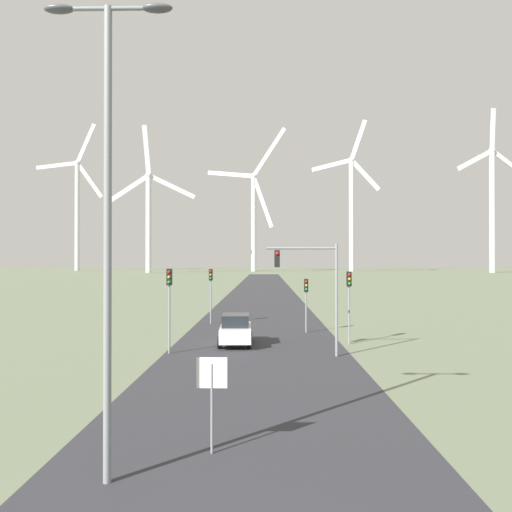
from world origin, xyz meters
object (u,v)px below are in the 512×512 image
Objects in this scene: wind_turbine_far_left at (77,205)px; streetlamp at (108,187)px; traffic_light_post_near_right at (349,291)px; wind_turbine_left at (149,211)px; traffic_light_mast_overhead at (312,277)px; wind_turbine_center at (254,210)px; wind_turbine_right at (352,204)px; stop_sign_near at (212,386)px; traffic_light_post_mid_right at (306,293)px; car_approaching at (236,330)px; traffic_light_post_mid_left at (211,284)px; traffic_light_post_near_left at (169,292)px; wind_turbine_far_right at (492,199)px.

streetlamp is at bearing -69.03° from wind_turbine_far_left.
wind_turbine_left is at bearing 107.18° from traffic_light_post_near_right.
traffic_light_mast_overhead reaches higher than traffic_light_post_near_right.
wind_turbine_center is at bearing -9.06° from wind_turbine_far_left.
wind_turbine_far_left reaches higher than wind_turbine_right.
traffic_light_post_mid_right is at bearing 78.93° from stop_sign_near.
wind_turbine_center is at bearing 90.99° from car_approaching.
traffic_light_post_mid_left is at bearing -89.76° from wind_turbine_center.
traffic_light_mast_overhead is at bearing -66.22° from wind_turbine_far_left.
wind_turbine_right is at bearing 77.34° from traffic_light_post_near_left.
streetlamp is at bearing -105.36° from traffic_light_post_mid_right.
wind_turbine_far_left is at bearing 168.94° from wind_turbine_far_right.
stop_sign_near is at bearing -100.81° from wind_turbine_right.
wind_turbine_center is at bearing 93.06° from traffic_light_post_near_right.
traffic_light_post_mid_left is (0.89, 12.29, -0.17)m from traffic_light_post_near_left.
traffic_light_post_mid_right is (7.12, -4.40, -0.43)m from traffic_light_post_mid_left.
traffic_light_post_mid_left is 0.08× the size of wind_turbine_left.
traffic_light_post_mid_right is (6.43, 23.41, -3.99)m from streetlamp.
streetlamp is 2.50× the size of traffic_light_post_near_right.
traffic_light_post_near_left is 10.70m from traffic_light_post_near_right.
stop_sign_near is at bearing -110.71° from traffic_light_post_near_right.
traffic_light_mast_overhead is at bearing -38.63° from car_approaching.
traffic_light_post_near_left reaches higher than traffic_light_post_near_right.
wind_turbine_right is (42.56, -1.52, 2.49)m from wind_turbine_center.
wind_turbine_right is (41.81, 177.79, 26.25)m from traffic_light_post_mid_left.
wind_turbine_right is at bearing -6.70° from wind_turbine_far_left.
streetlamp is at bearing -141.66° from stop_sign_near.
traffic_light_post_near_left is (-1.59, 15.52, -3.39)m from streetlamp.
traffic_light_post_mid_left is 10.09m from car_approaching.
wind_turbine_right is at bearing 15.95° from wind_turbine_left.
wind_turbine_right reaches higher than wind_turbine_left.
wind_turbine_far_right is at bearing 63.46° from streetlamp.
traffic_light_post_near_left is 1.23× the size of traffic_light_post_mid_right.
car_approaching is (-4.23, 3.38, -3.24)m from traffic_light_mast_overhead.
traffic_light_post_mid_right is 185.71m from wind_turbine_far_right.
traffic_light_post_mid_left is at bearing 104.83° from car_approaching.
wind_turbine_far_left is at bearing 112.03° from traffic_light_post_near_left.
streetlamp is 0.18× the size of wind_turbine_center.
stop_sign_near is at bearing -116.20° from wind_turbine_far_right.
traffic_light_post_near_right is at bearing 3.67° from car_approaching.
traffic_light_post_near_left reaches higher than traffic_light_post_mid_right.
wind_turbine_far_right is at bearing -21.05° from wind_turbine_right.
traffic_light_post_mid_right is 0.05× the size of wind_turbine_far_left.
traffic_light_mast_overhead reaches higher than car_approaching.
stop_sign_near is 0.04× the size of wind_turbine_far_right.
traffic_light_mast_overhead is 0.10× the size of wind_turbine_left.
traffic_light_post_mid_right is at bearing -73.06° from wind_turbine_left.
traffic_light_post_near_left is at bearing -135.47° from traffic_light_post_mid_right.
car_approaching is at bearing 39.13° from traffic_light_post_near_left.
wind_turbine_far_right is (177.22, -34.63, -1.86)m from wind_turbine_far_left.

